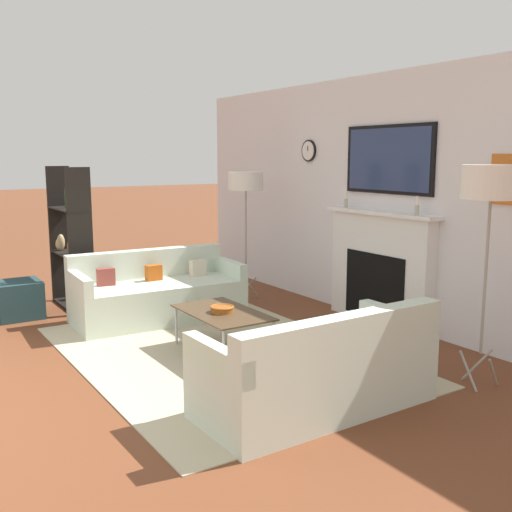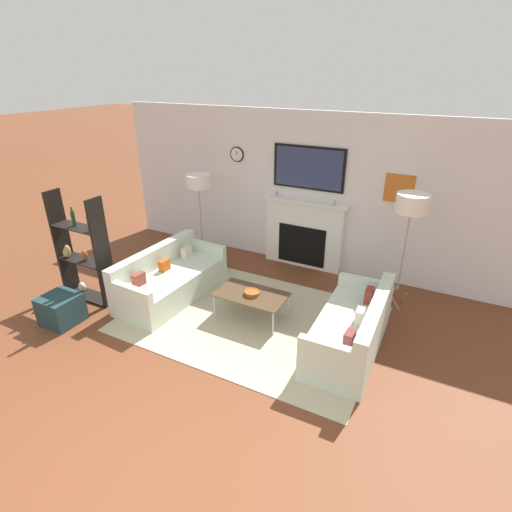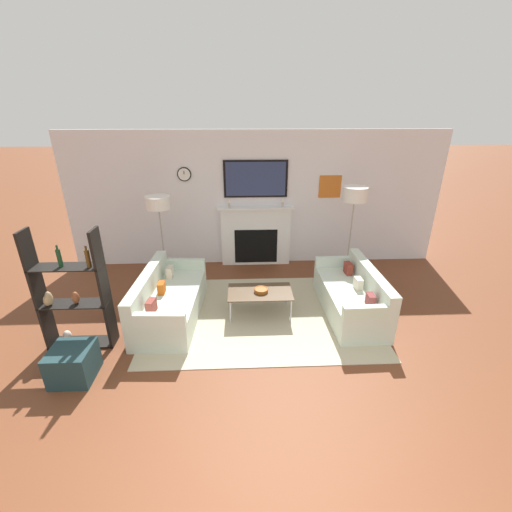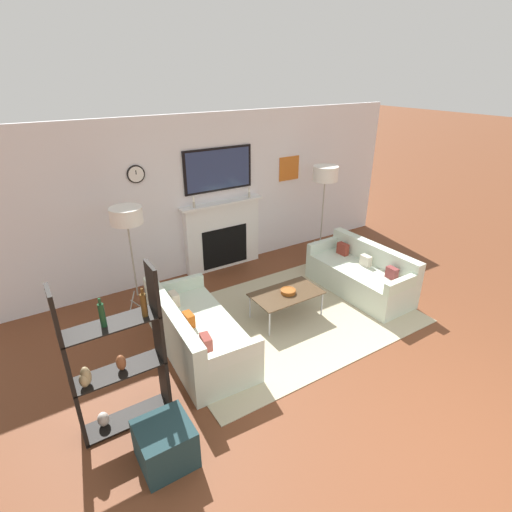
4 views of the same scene
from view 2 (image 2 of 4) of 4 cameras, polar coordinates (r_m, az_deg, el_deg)
name	(u,v)px [view 2 (image 2 of 4)]	position (r m, az deg, el deg)	size (l,w,h in m)	color
ground_plane	(97,486)	(4.26, -21.78, -28.18)	(60.00, 60.00, 0.00)	brown
fireplace_wall	(308,199)	(7.07, 7.38, 8.11)	(7.54, 0.28, 2.70)	white
area_rug	(251,319)	(5.86, -0.67, -8.97)	(3.52, 2.48, 0.01)	#B9AE8D
couch_left	(170,280)	(6.44, -12.20, -3.39)	(0.93, 1.87, 0.76)	silver
couch_right	(352,330)	(5.30, 13.54, -10.28)	(0.79, 1.77, 0.77)	silver
coffee_table	(251,295)	(5.69, -0.69, -5.65)	(1.01, 0.59, 0.40)	#4C3823
decorative_bowl	(252,293)	(5.65, -0.55, -5.25)	(0.22, 0.22, 0.06)	#9A511B
floor_lamp_left	(199,182)	(7.19, -8.21, 10.42)	(0.44, 0.44, 1.63)	#9E998E
floor_lamp_right	(412,205)	(5.92, 21.41, 6.85)	(0.45, 0.45, 1.76)	#9E998E
shelf_unit	(82,253)	(6.57, -23.63, 0.43)	(0.89, 0.28, 1.70)	black
ottoman	(61,309)	(6.33, -26.07, -6.84)	(0.48, 0.48, 0.42)	#1E373A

